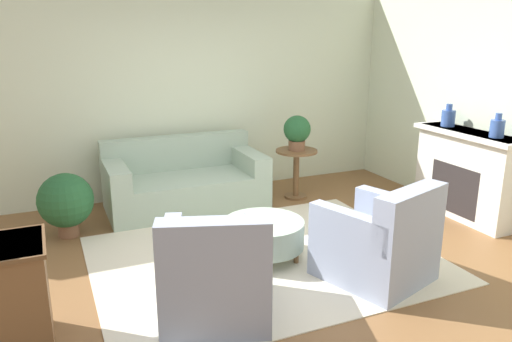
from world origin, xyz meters
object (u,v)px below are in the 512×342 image
at_px(armchair_right, 379,243).
at_px(vase_mantel_near, 448,117).
at_px(armchair_left, 215,276).
at_px(ottoman_table, 264,234).
at_px(side_table, 296,165).
at_px(couch, 185,183).
at_px(potted_plant_on_side_table, 297,131).
at_px(vase_mantel_far, 497,128).
at_px(potted_plant_floor, 66,201).

relative_size(armchair_right, vase_mantel_near, 3.94).
height_order(armchair_left, ottoman_table, armchair_left).
xyz_separation_m(ottoman_table, side_table, (1.18, 1.54, 0.19)).
distance_m(couch, vase_mantel_near, 3.36).
bearing_deg(ottoman_table, potted_plant_on_side_table, 52.72).
bearing_deg(ottoman_table, side_table, 52.72).
height_order(ottoman_table, vase_mantel_far, vase_mantel_far).
height_order(armchair_right, potted_plant_on_side_table, potted_plant_on_side_table).
relative_size(armchair_left, side_table, 1.64).
height_order(ottoman_table, potted_plant_floor, potted_plant_floor).
bearing_deg(vase_mantel_near, vase_mantel_far, -90.00).
relative_size(armchair_right, vase_mantel_far, 4.03).
relative_size(couch, vase_mantel_near, 7.10).
relative_size(armchair_right, side_table, 1.64).
bearing_deg(potted_plant_on_side_table, side_table, 45.00).
bearing_deg(side_table, potted_plant_floor, -176.51).
bearing_deg(armchair_left, vase_mantel_far, 8.89).
height_order(vase_mantel_far, potted_plant_floor, vase_mantel_far).
xyz_separation_m(side_table, potted_plant_floor, (-2.91, -0.18, -0.05)).
distance_m(armchair_right, side_table, 2.39).
distance_m(armchair_left, potted_plant_floor, 2.38).
bearing_deg(armchair_right, side_table, 80.18).
bearing_deg(armchair_right, potted_plant_on_side_table, 80.18).
xyz_separation_m(couch, armchair_left, (-0.48, -2.59, 0.04)).
xyz_separation_m(side_table, potted_plant_on_side_table, (-0.00, -0.00, 0.46)).
xyz_separation_m(ottoman_table, vase_mantel_near, (2.67, 0.45, 0.90)).
bearing_deg(side_table, vase_mantel_near, -36.09).
height_order(armchair_right, potted_plant_floor, armchair_right).
distance_m(couch, armchair_left, 2.64).
relative_size(couch, armchair_left, 1.80).
relative_size(ottoman_table, side_table, 1.21).
xyz_separation_m(couch, vase_mantel_far, (2.97, -2.05, 0.85)).
relative_size(armchair_left, vase_mantel_far, 4.03).
bearing_deg(armchair_left, potted_plant_floor, 113.70).
height_order(ottoman_table, potted_plant_on_side_table, potted_plant_on_side_table).
bearing_deg(side_table, armchair_left, -129.72).
height_order(vase_mantel_near, potted_plant_floor, vase_mantel_near).
distance_m(armchair_right, vase_mantel_near, 2.43).
bearing_deg(vase_mantel_far, armchair_right, -164.16).
xyz_separation_m(couch, side_table, (1.47, -0.24, 0.14)).
bearing_deg(armchair_right, vase_mantel_near, 33.58).
xyz_separation_m(armchair_left, ottoman_table, (0.78, 0.81, -0.09)).
height_order(couch, armchair_right, armchair_right).
xyz_separation_m(armchair_right, potted_plant_floor, (-2.51, 2.18, 0.05)).
bearing_deg(vase_mantel_near, couch, 155.91).
distance_m(side_table, vase_mantel_near, 1.98).
relative_size(ottoman_table, potted_plant_on_side_table, 1.74).
bearing_deg(side_table, potted_plant_on_side_table, -135.00).
xyz_separation_m(couch, vase_mantel_near, (2.97, -1.33, 0.85)).
bearing_deg(potted_plant_floor, vase_mantel_near, -11.70).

